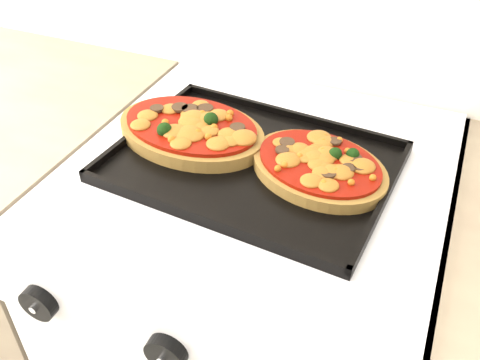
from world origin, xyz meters
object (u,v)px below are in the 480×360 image
at_px(stove, 255,337).
at_px(pizza_left, 191,128).
at_px(baking_tray, 252,161).
at_px(pizza_right, 319,165).

xyz_separation_m(stove, pizza_left, (-0.13, 0.01, 0.48)).
bearing_deg(baking_tray, pizza_right, 11.11).
bearing_deg(pizza_left, stove, -6.03).
height_order(baking_tray, pizza_left, pizza_left).
bearing_deg(stove, baking_tray, -129.35).
height_order(pizza_left, pizza_right, pizza_left).
height_order(baking_tray, pizza_right, pizza_right).
bearing_deg(pizza_right, baking_tray, -173.43).
relative_size(stove, pizza_right, 4.14).
bearing_deg(stove, pizza_right, 0.76).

